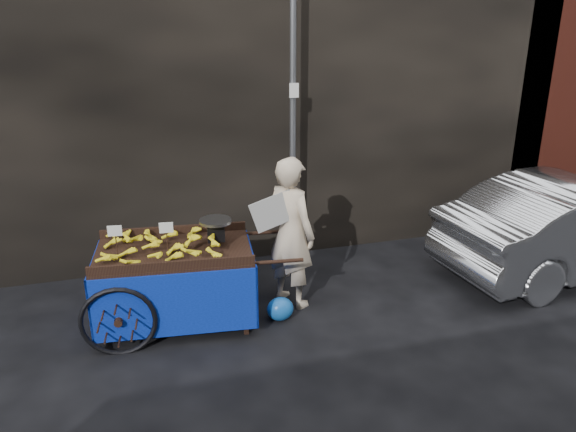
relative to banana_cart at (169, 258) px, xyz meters
name	(u,v)px	position (x,y,z in m)	size (l,w,h in m)	color
ground	(300,309)	(1.47, -0.17, -0.79)	(80.00, 80.00, 0.00)	black
building_wall	(273,71)	(1.86, 2.43, 1.71)	(13.50, 2.00, 5.00)	black
street_pole	(293,121)	(1.77, 1.13, 1.22)	(0.12, 0.10, 4.00)	slate
banana_cart	(169,258)	(0.00, 0.00, 0.00)	(2.45, 1.34, 1.28)	black
vendor	(291,232)	(1.41, 0.04, 0.13)	(0.88, 0.80, 1.82)	beige
plastic_bag	(280,309)	(1.18, -0.34, -0.65)	(0.31, 0.25, 0.28)	#175BB3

